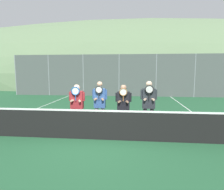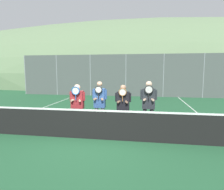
{
  "view_description": "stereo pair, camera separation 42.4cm",
  "coord_description": "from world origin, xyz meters",
  "px_view_note": "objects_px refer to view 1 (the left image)",
  "views": [
    {
      "loc": [
        1.2,
        -6.14,
        2.23
      ],
      "look_at": [
        0.44,
        1.05,
        1.33
      ],
      "focal_mm": 32.0,
      "sensor_mm": 36.0,
      "label": 1
    },
    {
      "loc": [
        1.62,
        -6.09,
        2.23
      ],
      "look_at": [
        0.44,
        1.05,
        1.33
      ],
      "focal_mm": 32.0,
      "sensor_mm": 36.0,
      "label": 2
    }
  ],
  "objects_px": {
    "player_center_right": "(123,105)",
    "player_rightmost": "(149,102)",
    "car_far_left": "(76,83)",
    "car_left_of_center": "(127,83)",
    "player_center_left": "(100,103)",
    "car_center": "(181,84)",
    "player_leftmost": "(77,103)"
  },
  "relations": [
    {
      "from": "car_center",
      "to": "player_center_left",
      "type": "bearing_deg",
      "value": -114.43
    },
    {
      "from": "car_left_of_center",
      "to": "car_center",
      "type": "distance_m",
      "value": 5.1
    },
    {
      "from": "player_rightmost",
      "to": "car_far_left",
      "type": "distance_m",
      "value": 14.2
    },
    {
      "from": "player_leftmost",
      "to": "player_center_left",
      "type": "relative_size",
      "value": 0.94
    },
    {
      "from": "car_far_left",
      "to": "car_left_of_center",
      "type": "distance_m",
      "value": 5.22
    },
    {
      "from": "player_leftmost",
      "to": "car_center",
      "type": "relative_size",
      "value": 0.42
    },
    {
      "from": "car_far_left",
      "to": "player_leftmost",
      "type": "bearing_deg",
      "value": -73.54
    },
    {
      "from": "player_leftmost",
      "to": "player_center_left",
      "type": "height_order",
      "value": "player_center_left"
    },
    {
      "from": "car_left_of_center",
      "to": "car_center",
      "type": "relative_size",
      "value": 1.08
    },
    {
      "from": "player_rightmost",
      "to": "player_leftmost",
      "type": "bearing_deg",
      "value": 179.6
    },
    {
      "from": "player_rightmost",
      "to": "car_center",
      "type": "distance_m",
      "value": 13.18
    },
    {
      "from": "player_leftmost",
      "to": "car_center",
      "type": "height_order",
      "value": "car_center"
    },
    {
      "from": "car_far_left",
      "to": "car_left_of_center",
      "type": "height_order",
      "value": "car_left_of_center"
    },
    {
      "from": "player_rightmost",
      "to": "car_center",
      "type": "bearing_deg",
      "value": 72.5
    },
    {
      "from": "player_center_right",
      "to": "car_left_of_center",
      "type": "distance_m",
      "value": 12.85
    },
    {
      "from": "player_center_right",
      "to": "car_far_left",
      "type": "distance_m",
      "value": 13.87
    },
    {
      "from": "player_center_right",
      "to": "player_rightmost",
      "type": "bearing_deg",
      "value": 3.31
    },
    {
      "from": "player_leftmost",
      "to": "player_rightmost",
      "type": "bearing_deg",
      "value": -0.4
    },
    {
      "from": "player_center_left",
      "to": "car_far_left",
      "type": "bearing_deg",
      "value": 109.9
    },
    {
      "from": "player_leftmost",
      "to": "car_left_of_center",
      "type": "bearing_deg",
      "value": 83.44
    },
    {
      "from": "car_center",
      "to": "car_far_left",
      "type": "bearing_deg",
      "value": 179.27
    },
    {
      "from": "player_rightmost",
      "to": "car_left_of_center",
      "type": "distance_m",
      "value": 12.85
    },
    {
      "from": "player_leftmost",
      "to": "player_center_right",
      "type": "distance_m",
      "value": 1.71
    },
    {
      "from": "player_rightmost",
      "to": "car_left_of_center",
      "type": "bearing_deg",
      "value": 95.04
    },
    {
      "from": "player_rightmost",
      "to": "car_far_left",
      "type": "bearing_deg",
      "value": 116.55
    },
    {
      "from": "car_far_left",
      "to": "car_center",
      "type": "height_order",
      "value": "car_far_left"
    },
    {
      "from": "car_left_of_center",
      "to": "player_center_right",
      "type": "bearing_deg",
      "value": -88.93
    },
    {
      "from": "player_center_right",
      "to": "player_rightmost",
      "type": "relative_size",
      "value": 0.93
    },
    {
      "from": "car_far_left",
      "to": "car_center",
      "type": "distance_m",
      "value": 10.31
    },
    {
      "from": "car_far_left",
      "to": "car_left_of_center",
      "type": "bearing_deg",
      "value": 1.07
    },
    {
      "from": "car_left_of_center",
      "to": "car_far_left",
      "type": "bearing_deg",
      "value": -178.93
    },
    {
      "from": "player_center_left",
      "to": "player_center_right",
      "type": "relative_size",
      "value": 1.06
    }
  ]
}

